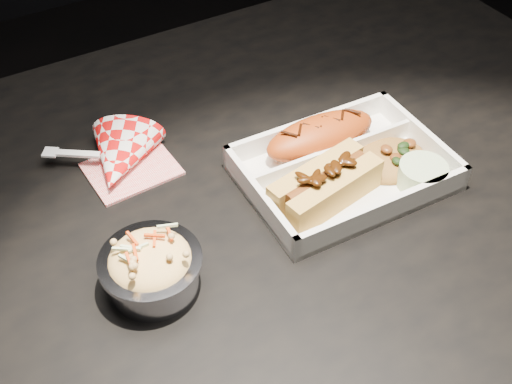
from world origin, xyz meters
TOP-DOWN VIEW (x-y plane):
  - dining_table at (0.00, 0.00)m, footprint 1.20×0.80m
  - food_tray at (0.11, -0.04)m, footprint 0.26×0.19m
  - fried_pastry at (0.11, 0.01)m, footprint 0.16×0.07m
  - hotdog at (0.07, -0.07)m, footprint 0.15×0.08m
  - fried_rice_mound at (0.18, -0.06)m, footprint 0.10×0.09m
  - cupcake_liner at (0.19, -0.11)m, footprint 0.06×0.06m
  - foil_coleslaw_cup at (-0.16, -0.08)m, footprint 0.11×0.11m
  - napkin_fork at (-0.12, 0.12)m, footprint 0.16×0.15m

SIDE VIEW (x-z plane):
  - dining_table at x=0.00m, z-range 0.28..1.03m
  - food_tray at x=0.11m, z-range 0.74..0.78m
  - napkin_fork at x=-0.12m, z-range 0.72..0.82m
  - cupcake_liner at x=0.19m, z-range 0.76..0.79m
  - fried_rice_mound at x=0.18m, z-range 0.76..0.79m
  - fried_pastry at x=0.11m, z-range 0.76..0.80m
  - foil_coleslaw_cup at x=-0.16m, z-range 0.75..0.82m
  - hotdog at x=0.07m, z-range 0.75..0.81m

